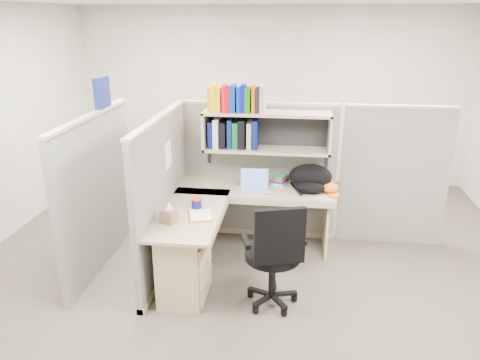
# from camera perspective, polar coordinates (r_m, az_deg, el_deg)

# --- Properties ---
(ground) EXTENTS (6.00, 6.00, 0.00)m
(ground) POSITION_cam_1_polar(r_m,az_deg,el_deg) (5.03, 1.23, -10.99)
(ground) COLOR #39332C
(ground) RESTS_ON ground
(room_shell) EXTENTS (6.00, 6.00, 6.00)m
(room_shell) POSITION_cam_1_polar(r_m,az_deg,el_deg) (4.43, 1.38, 7.35)
(room_shell) COLOR #A7A296
(room_shell) RESTS_ON ground
(cubicle) EXTENTS (3.79, 1.84, 1.95)m
(cubicle) POSITION_cam_1_polar(r_m,az_deg,el_deg) (5.11, -2.26, 0.70)
(cubicle) COLOR slate
(cubicle) RESTS_ON ground
(desk) EXTENTS (1.74, 1.75, 0.73)m
(desk) POSITION_cam_1_polar(r_m,az_deg,el_deg) (4.63, -4.19, -7.74)
(desk) COLOR gray
(desk) RESTS_ON ground
(laptop) EXTENTS (0.33, 0.33, 0.22)m
(laptop) POSITION_cam_1_polar(r_m,az_deg,el_deg) (5.11, 1.74, -0.09)
(laptop) COLOR silver
(laptop) RESTS_ON desk
(backpack) EXTENTS (0.49, 0.38, 0.28)m
(backpack) POSITION_cam_1_polar(r_m,az_deg,el_deg) (5.15, 8.59, 0.20)
(backpack) COLOR black
(backpack) RESTS_ON desk
(orange_cap) EXTENTS (0.25, 0.26, 0.10)m
(orange_cap) POSITION_cam_1_polar(r_m,az_deg,el_deg) (5.16, 10.95, -0.96)
(orange_cap) COLOR #D06012
(orange_cap) RESTS_ON desk
(snack_canister) EXTENTS (0.11, 0.11, 0.11)m
(snack_canister) POSITION_cam_1_polar(r_m,az_deg,el_deg) (4.69, -5.31, -2.75)
(snack_canister) COLOR #110F59
(snack_canister) RESTS_ON desk
(tissue_box) EXTENTS (0.17, 0.17, 0.21)m
(tissue_box) POSITION_cam_1_polar(r_m,az_deg,el_deg) (4.38, -8.65, -3.85)
(tissue_box) COLOR #876B4C
(tissue_box) RESTS_ON desk
(mouse) EXTENTS (0.10, 0.08, 0.03)m
(mouse) POSITION_cam_1_polar(r_m,az_deg,el_deg) (5.05, 3.46, -1.49)
(mouse) COLOR #8BA6C6
(mouse) RESTS_ON desk
(paper_cup) EXTENTS (0.09, 0.09, 0.10)m
(paper_cup) POSITION_cam_1_polar(r_m,az_deg,el_deg) (5.36, 2.27, 0.20)
(paper_cup) COLOR white
(paper_cup) RESTS_ON desk
(book_stack) EXTENTS (0.21, 0.24, 0.10)m
(book_stack) POSITION_cam_1_polar(r_m,az_deg,el_deg) (5.36, 4.87, 0.10)
(book_stack) COLOR gray
(book_stack) RESTS_ON desk
(loose_paper) EXTENTS (0.28, 0.32, 0.00)m
(loose_paper) POSITION_cam_1_polar(r_m,az_deg,el_deg) (4.53, -4.83, -4.26)
(loose_paper) COLOR white
(loose_paper) RESTS_ON desk
(task_chair) EXTENTS (0.60, 0.56, 1.06)m
(task_chair) POSITION_cam_1_polar(r_m,az_deg,el_deg) (4.30, 4.10, -10.99)
(task_chair) COLOR black
(task_chair) RESTS_ON ground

